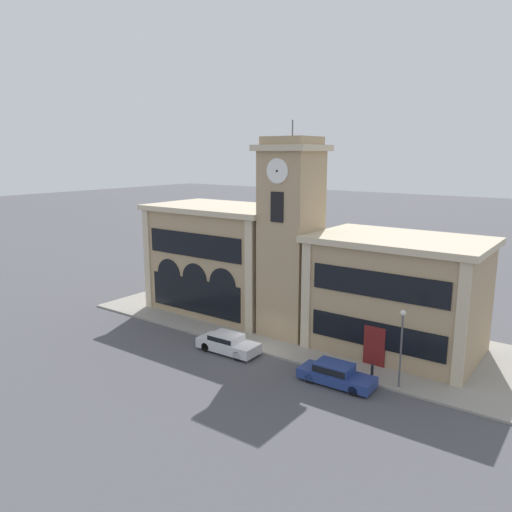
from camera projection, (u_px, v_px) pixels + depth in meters
ground_plane at (256, 352)px, 36.26m from camera, size 300.00×300.00×0.00m
sidewalk_kerb at (299, 328)px, 41.03m from camera, size 37.17×12.12×0.15m
clock_tower at (291, 239)px, 38.35m from camera, size 4.55×4.55×16.60m
town_hall_left_wing at (222, 258)px, 45.18m from camera, size 13.06×8.12×9.66m
town_hall_right_wing at (397, 294)px, 35.85m from camera, size 12.16×8.12×8.43m
parked_car_near at (228, 343)px, 36.13m from camera, size 4.69×2.00×1.36m
parked_car_mid at (336, 374)px, 31.11m from camera, size 4.84×1.89×1.35m
street_lamp at (402, 336)px, 29.88m from camera, size 0.36×0.36×4.93m
bollard at (372, 371)px, 31.51m from camera, size 0.18×0.18×1.06m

